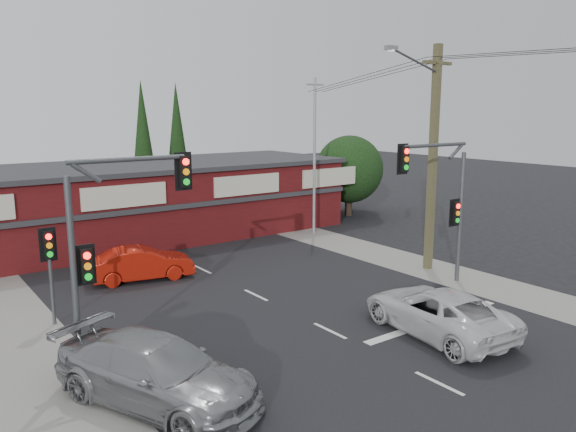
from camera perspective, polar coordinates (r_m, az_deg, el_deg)
ground at (r=19.03m, az=4.24°, el=-11.57°), size 120.00×120.00×0.00m
road_strip at (r=22.82m, az=-4.01°, el=-7.70°), size 14.00×70.00×0.01m
verge_left at (r=19.93m, az=-25.59°, el=-11.56°), size 3.00×70.00×0.02m
verge_right at (r=28.07m, az=10.85°, el=-4.31°), size 3.00×70.00×0.02m
stop_line at (r=20.42m, az=14.66°, el=-10.27°), size 6.50×0.35×0.01m
white_suv at (r=19.19m, az=14.93°, el=-9.32°), size 3.10×5.68×1.51m
silver_suv at (r=14.79m, az=-13.20°, el=-15.16°), size 4.39×6.16×1.66m
red_sedan at (r=24.96m, az=-14.64°, el=-4.70°), size 4.57×2.38×1.43m
lane_dashes at (r=28.05m, az=-10.83°, el=-4.31°), size 0.12×60.02×0.01m
shop_building at (r=32.49m, az=-16.96°, el=1.30°), size 27.30×8.40×4.22m
tree_cluster at (r=39.15m, az=6.00°, el=4.38°), size 5.90×5.10×5.50m
conifer_near at (r=40.27m, az=-14.53°, el=7.96°), size 1.80×1.80×9.25m
conifer_far at (r=43.50m, az=-11.21°, el=8.29°), size 1.80×1.80×9.25m
traffic_mast_left at (r=16.49m, az=-17.62°, el=-1.27°), size 3.77×0.27×5.97m
traffic_mast_right at (r=23.53m, az=15.59°, el=2.37°), size 3.96×0.27×5.97m
pedestal_signal at (r=20.39m, az=-23.09°, el=-3.78°), size 0.55×0.27×3.38m
utility_pole at (r=25.77m, az=14.36°, el=6.38°), size 4.38×0.59×10.00m
steel_pole at (r=32.68m, az=2.70°, el=6.35°), size 1.20×0.16×9.00m
power_lines at (r=22.81m, az=25.95°, el=14.29°), size 2.01×29.00×1.22m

